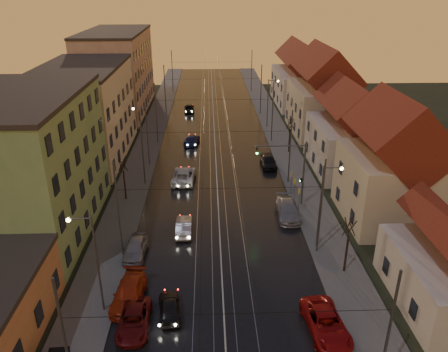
{
  "coord_description": "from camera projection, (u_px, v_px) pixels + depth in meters",
  "views": [
    {
      "loc": [
        -0.9,
        -23.64,
        22.12
      ],
      "look_at": [
        0.71,
        20.54,
        2.5
      ],
      "focal_mm": 35.0,
      "sensor_mm": 36.0,
      "label": 1
    }
  ],
  "objects": [
    {
      "name": "house_right_2",
      "position": [
        351.0,
        134.0,
        54.86
      ],
      "size": [
        9.18,
        12.24,
        9.2
      ],
      "color": "beige",
      "rests_on": "ground"
    },
    {
      "name": "catenary_pole_l_2",
      "position": [
        142.0,
        149.0,
        50.41
      ],
      "size": [
        0.16,
        0.16,
        9.0
      ],
      "primitive_type": "cylinder",
      "color": "#595B60",
      "rests_on": "ground"
    },
    {
      "name": "driving_car_4",
      "position": [
        189.0,
        108.0,
        81.24
      ],
      "size": [
        2.03,
        4.59,
        1.54
      ],
      "primitive_type": "imported",
      "rotation": [
        0.0,
        0.0,
        3.19
      ],
      "color": "black",
      "rests_on": "ground"
    },
    {
      "name": "parked_left_3",
      "position": [
        136.0,
        248.0,
        38.37
      ],
      "size": [
        1.96,
        4.49,
        1.5
      ],
      "primitive_type": "imported",
      "rotation": [
        0.0,
        0.0,
        -0.04
      ],
      "color": "gray",
      "rests_on": "ground"
    },
    {
      "name": "street_lamp_2",
      "position": [
        145.0,
        130.0,
        55.72
      ],
      "size": [
        1.75,
        0.32,
        8.0
      ],
      "color": "#595B60",
      "rests_on": "ground"
    },
    {
      "name": "sidewalk_left",
      "position": [
        150.0,
        140.0,
        66.77
      ],
      "size": [
        4.0,
        120.0,
        0.15
      ],
      "primitive_type": "cube",
      "color": "#4C4C4C",
      "rests_on": "ground"
    },
    {
      "name": "parked_right_1",
      "position": [
        288.0,
        210.0,
        44.77
      ],
      "size": [
        2.32,
        5.39,
        1.55
      ],
      "primitive_type": "imported",
      "rotation": [
        0.0,
        0.0,
        -0.03
      ],
      "color": "#9A9BA0",
      "rests_on": "ground"
    },
    {
      "name": "catenary_pole_l_3",
      "position": [
        156.0,
        114.0,
        64.11
      ],
      "size": [
        0.16,
        0.16,
        9.0
      ],
      "primitive_type": "cylinder",
      "color": "#595B60",
      "rests_on": "ground"
    },
    {
      "name": "road",
      "position": [
        215.0,
        140.0,
        67.13
      ],
      "size": [
        16.0,
        120.0,
        0.04
      ],
      "primitive_type": "cube",
      "color": "black",
      "rests_on": "ground"
    },
    {
      "name": "ground",
      "position": [
        225.0,
        327.0,
        30.6
      ],
      "size": [
        160.0,
        160.0,
        0.0
      ],
      "primitive_type": "plane",
      "color": "black",
      "rests_on": "ground"
    },
    {
      "name": "tram_rail_1",
      "position": [
        210.0,
        139.0,
        67.09
      ],
      "size": [
        0.06,
        120.0,
        0.03
      ],
      "primitive_type": "cube",
      "color": "gray",
      "rests_on": "road"
    },
    {
      "name": "catenary_pole_l_4",
      "position": [
        165.0,
        91.0,
        77.81
      ],
      "size": [
        0.16,
        0.16,
        9.0
      ],
      "primitive_type": "cylinder",
      "color": "#595B60",
      "rests_on": "ground"
    },
    {
      "name": "catenary_pole_r_2",
      "position": [
        290.0,
        147.0,
        50.98
      ],
      "size": [
        0.16,
        0.16,
        9.0
      ],
      "primitive_type": "cylinder",
      "color": "#595B60",
      "rests_on": "ground"
    },
    {
      "name": "bare_tree_0",
      "position": [
        124.0,
        180.0,
        47.52
      ],
      "size": [
        1.09,
        1.09,
        5.11
      ],
      "color": "black",
      "rests_on": "ground"
    },
    {
      "name": "catenary_pole_l_5",
      "position": [
        172.0,
        72.0,
        94.25
      ],
      "size": [
        0.16,
        0.16,
        9.0
      ],
      "primitive_type": "cylinder",
      "color": "#595B60",
      "rests_on": "ground"
    },
    {
      "name": "catenary_pole_l_1",
      "position": [
        119.0,
        211.0,
        36.71
      ],
      "size": [
        0.16,
        0.16,
        9.0
      ],
      "primitive_type": "cylinder",
      "color": "#595B60",
      "rests_on": "ground"
    },
    {
      "name": "sidewalk_right",
      "position": [
        279.0,
        138.0,
        67.44
      ],
      "size": [
        4.0,
        120.0,
        0.15
      ],
      "primitive_type": "cube",
      "color": "#4C4C4C",
      "rests_on": "ground"
    },
    {
      "name": "apartment_left_3",
      "position": [
        118.0,
        73.0,
        80.15
      ],
      "size": [
        10.0,
        24.0,
        14.0
      ],
      "primitive_type": "cube",
      "color": "#957460",
      "rests_on": "ground"
    },
    {
      "name": "tram_rail_0",
      "position": [
        200.0,
        140.0,
        67.04
      ],
      "size": [
        0.06,
        120.0,
        0.03
      ],
      "primitive_type": "cube",
      "color": "gray",
      "rests_on": "road"
    },
    {
      "name": "parked_right_2",
      "position": [
        268.0,
        161.0,
        56.92
      ],
      "size": [
        1.97,
        4.67,
        1.58
      ],
      "primitive_type": "imported",
      "rotation": [
        0.0,
        0.0,
        0.02
      ],
      "color": "black",
      "rests_on": "ground"
    },
    {
      "name": "catenary_pole_r_1",
      "position": [
        321.0,
        208.0,
        37.28
      ],
      "size": [
        0.16,
        0.16,
        9.0
      ],
      "primitive_type": "cylinder",
      "color": "#595B60",
      "rests_on": "ground"
    },
    {
      "name": "street_lamp_1",
      "position": [
        324.0,
        198.0,
        38.06
      ],
      "size": [
        1.75,
        0.32,
        8.0
      ],
      "color": "#595B60",
      "rests_on": "ground"
    },
    {
      "name": "house_right_4",
      "position": [
        300.0,
        79.0,
        84.84
      ],
      "size": [
        9.18,
        16.32,
        10.0
      ],
      "color": "beige",
      "rests_on": "ground"
    },
    {
      "name": "driving_car_0",
      "position": [
        170.0,
        307.0,
        31.54
      ],
      "size": [
        1.99,
        3.95,
        1.29
      ],
      "primitive_type": "imported",
      "rotation": [
        0.0,
        0.0,
        3.27
      ],
      "color": "black",
      "rests_on": "ground"
    },
    {
      "name": "house_right_3",
      "position": [
        323.0,
        97.0,
        68.09
      ],
      "size": [
        9.18,
        14.28,
        11.5
      ],
      "color": "beige",
      "rests_on": "ground"
    },
    {
      "name": "driving_car_3",
      "position": [
        192.0,
        140.0,
        65.06
      ],
      "size": [
        2.54,
        4.98,
        1.38
      ],
      "primitive_type": "imported",
      "rotation": [
        0.0,
        0.0,
        3.01
      ],
      "color": "#19214B",
      "rests_on": "ground"
    },
    {
      "name": "bare_tree_1",
      "position": [
        347.0,
        247.0,
        35.41
      ],
      "size": [
        1.09,
        1.09,
        5.11
      ],
      "color": "black",
      "rests_on": "ground"
    },
    {
      "name": "street_lamp_3",
      "position": [
        270.0,
        98.0,
        70.94
      ],
      "size": [
        1.75,
        0.32,
        8.0
      ],
      "color": "#595B60",
      "rests_on": "ground"
    },
    {
      "name": "apartment_left_1",
      "position": [
        29.0,
        168.0,
        40.17
      ],
      "size": [
        10.0,
        18.0,
        13.0
      ],
      "primitive_type": "cube",
      "color": "#65905B",
      "rests_on": "ground"
    },
    {
      "name": "house_right_1",
      "position": [
        392.0,
        169.0,
        42.66
      ],
      "size": [
        8.67,
        10.2,
        10.8
      ],
      "color": "beige",
      "rests_on": "ground"
    },
    {
      "name": "apartment_left_2",
      "position": [
        85.0,
        114.0,
        58.64
      ],
      "size": [
        10.0,
        20.0,
        12.0
      ],
      "primitive_type": "cube",
      "color": "beige",
      "rests_on": "ground"
    },
    {
      "name": "tram_rail_3",
      "position": [
        229.0,
        139.0,
        67.19
      ],
      "size": [
        0.06,
        120.0,
        0.03
      ],
      "primitive_type": "cube",
      "color": "gray",
      "rests_on": "road"
    },
    {
      "name": "parked_left_2",
      "position": [
        129.0,
        293.0,
        32.83
      ],
      "size": [
        2.47,
        5.23,
        1.47
      ],
      "primitive_type": "imported",
      "rotation": [
        0.0,
        0.0,
        -0.08
      ],
      "color": "#AE2E11",
      "rests_on": "ground"
    },
    {
      "name": "parked_right_0",
      "position": [
        326.0,
        323.0,
        29.93
      ],
      "size": [
        2.91,
        5.51,
        1.48
      ],
      "primitive_type": "imported",
      "rotation": [
        0.0,
        0.0,
        0.09
      ],
      "color": "#A21011",
      "rests_on": "ground"
    },
    {
      "name": "street_lamp_0",
      "position": [
        92.0,
        255.0,
        30.14
      ],
      "size": [
        1.75,
        0.32,
        8.0
      ],
      "color": "#595B60",
      "rests_on": "ground"
    },
    {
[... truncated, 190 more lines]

